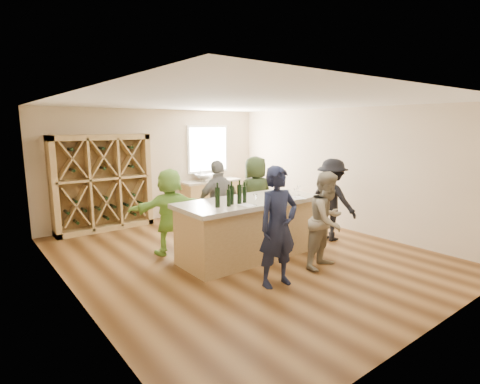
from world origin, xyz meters
TOP-DOWN VIEW (x-y plane):
  - floor at (0.00, 0.00)m, footprint 6.00×7.00m
  - ceiling at (0.00, 0.00)m, footprint 6.00×7.00m
  - wall_back at (0.00, 3.55)m, footprint 6.00×0.10m
  - wall_front at (0.00, -3.55)m, footprint 6.00×0.10m
  - wall_left at (-3.05, 0.00)m, footprint 0.10×7.00m
  - wall_right at (3.05, 0.00)m, footprint 0.10×7.00m
  - window_frame at (1.50, 3.47)m, footprint 1.30×0.06m
  - window_pane at (1.50, 3.44)m, footprint 1.18×0.01m
  - wine_rack at (-1.50, 3.27)m, footprint 2.20×0.45m
  - back_counter_base at (1.40, 3.20)m, footprint 1.60×0.58m
  - back_counter_top at (1.40, 3.20)m, footprint 1.70×0.62m
  - sink at (1.20, 3.20)m, footprint 0.54×0.54m
  - faucet at (1.20, 3.38)m, footprint 0.02×0.02m
  - tasting_counter_base at (0.01, -0.20)m, footprint 2.60×1.00m
  - tasting_counter_top at (0.01, -0.20)m, footprint 2.72×1.12m
  - wine_bottle_a at (-0.82, -0.39)m, footprint 0.10×0.10m
  - wine_bottle_b at (-0.64, -0.44)m, footprint 0.08×0.08m
  - wine_bottle_c at (-0.50, -0.34)m, footprint 0.10×0.10m
  - wine_bottle_d at (-0.36, -0.37)m, footprint 0.09×0.09m
  - wine_bottle_e at (-0.23, -0.36)m, footprint 0.07×0.07m
  - wine_glass_a at (-0.24, -0.65)m, footprint 0.08×0.08m
  - wine_glass_b at (0.22, -0.67)m, footprint 0.10×0.10m
  - wine_glass_c at (0.76, -0.61)m, footprint 0.08×0.08m
  - wine_glass_d at (0.49, -0.37)m, footprint 0.09×0.09m
  - wine_glass_e at (1.02, -0.45)m, footprint 0.08×0.08m
  - tasting_menu_a at (-0.34, -0.56)m, footprint 0.21×0.28m
  - tasting_menu_b at (0.25, -0.62)m, footprint 0.27×0.34m
  - tasting_menu_c at (0.80, -0.63)m, footprint 0.33×0.38m
  - person_near_left at (-0.45, -1.43)m, footprint 0.72×0.57m
  - person_near_right at (0.71, -1.41)m, footprint 0.87×0.57m
  - person_server at (2.05, -0.44)m, footprint 0.60×1.15m
  - person_far_mid at (-0.05, 0.70)m, footprint 1.03×0.54m
  - person_far_right at (0.96, 0.76)m, footprint 0.94×0.70m
  - person_far_left at (-1.04, 0.87)m, footprint 1.58×0.78m
  - wine_glass_f at (-0.04, -0.00)m, footprint 0.07×0.07m

SIDE VIEW (x-z plane):
  - floor at x=0.00m, z-range -0.10..0.00m
  - back_counter_base at x=1.40m, z-range 0.00..0.86m
  - tasting_counter_base at x=0.01m, z-range 0.00..1.00m
  - person_far_left at x=-1.04m, z-range 0.00..1.63m
  - person_near_right at x=0.71m, z-range 0.00..1.65m
  - person_server at x=2.05m, z-range 0.00..1.72m
  - person_far_mid at x=-0.05m, z-range 0.00..1.73m
  - person_far_right at x=0.96m, z-range 0.00..1.76m
  - back_counter_top at x=1.40m, z-range 0.86..0.92m
  - person_near_left at x=-0.45m, z-range 0.00..1.83m
  - sink at x=1.20m, z-range 0.92..1.11m
  - tasting_counter_top at x=0.01m, z-range 1.00..1.08m
  - faucet at x=1.20m, z-range 0.92..1.22m
  - tasting_menu_a at x=-0.34m, z-range 1.08..1.08m
  - tasting_menu_b at x=0.25m, z-range 1.08..1.08m
  - tasting_menu_c at x=0.80m, z-range 1.08..1.08m
  - wine_rack at x=-1.50m, z-range 0.00..2.20m
  - wine_glass_c at x=0.76m, z-range 1.08..1.25m
  - wine_glass_f at x=-0.04m, z-range 1.08..1.26m
  - wine_glass_e at x=1.02m, z-range 1.08..1.26m
  - wine_glass_d at x=0.49m, z-range 1.08..1.27m
  - wine_glass_b at x=0.22m, z-range 1.08..1.27m
  - wine_glass_a at x=-0.24m, z-range 1.08..1.28m
  - wine_bottle_e at x=-0.23m, z-range 1.08..1.36m
  - wine_bottle_b at x=-0.64m, z-range 1.08..1.37m
  - wine_bottle_c at x=-0.50m, z-range 1.08..1.40m
  - wine_bottle_d at x=-0.36m, z-range 1.08..1.41m
  - wine_bottle_a at x=-0.82m, z-range 1.08..1.41m
  - wall_back at x=0.00m, z-range 0.00..2.80m
  - wall_front at x=0.00m, z-range 0.00..2.80m
  - wall_left at x=-3.05m, z-range 0.00..2.80m
  - wall_right at x=3.05m, z-range 0.00..2.80m
  - window_frame at x=1.50m, z-range 1.10..2.40m
  - window_pane at x=1.50m, z-range 1.16..2.34m
  - ceiling at x=0.00m, z-range 2.80..2.90m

